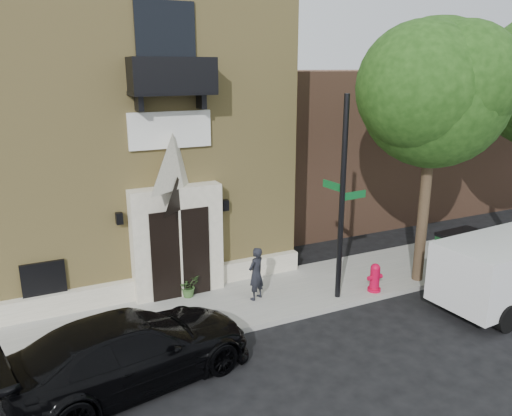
{
  "coord_description": "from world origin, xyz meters",
  "views": [
    {
      "loc": [
        -4.8,
        -10.37,
        6.56
      ],
      "look_at": [
        1.14,
        2.0,
        2.66
      ],
      "focal_mm": 35.0,
      "sensor_mm": 36.0,
      "label": 1
    }
  ],
  "objects_px": {
    "black_sedan": "(131,350)",
    "fire_hydrant": "(375,278)",
    "street_sign": "(342,200)",
    "pedestrian_near": "(256,274)",
    "dumpster": "(461,247)"
  },
  "relations": [
    {
      "from": "black_sedan",
      "to": "fire_hydrant",
      "type": "bearing_deg",
      "value": -92.66
    },
    {
      "from": "black_sedan",
      "to": "street_sign",
      "type": "relative_size",
      "value": 0.93
    },
    {
      "from": "street_sign",
      "to": "pedestrian_near",
      "type": "distance_m",
      "value": 3.18
    },
    {
      "from": "black_sedan",
      "to": "fire_hydrant",
      "type": "distance_m",
      "value": 7.48
    },
    {
      "from": "street_sign",
      "to": "fire_hydrant",
      "type": "height_order",
      "value": "street_sign"
    },
    {
      "from": "black_sedan",
      "to": "street_sign",
      "type": "bearing_deg",
      "value": -89.41
    },
    {
      "from": "dumpster",
      "to": "pedestrian_near",
      "type": "xyz_separation_m",
      "value": [
        -7.42,
        0.5,
        0.23
      ]
    },
    {
      "from": "pedestrian_near",
      "to": "fire_hydrant",
      "type": "bearing_deg",
      "value": 136.79
    },
    {
      "from": "dumpster",
      "to": "pedestrian_near",
      "type": "bearing_deg",
      "value": 172.24
    },
    {
      "from": "street_sign",
      "to": "fire_hydrant",
      "type": "relative_size",
      "value": 6.68
    },
    {
      "from": "dumpster",
      "to": "fire_hydrant",
      "type": "bearing_deg",
      "value": -176.16
    },
    {
      "from": "fire_hydrant",
      "to": "pedestrian_near",
      "type": "height_order",
      "value": "pedestrian_near"
    },
    {
      "from": "street_sign",
      "to": "dumpster",
      "type": "distance_m",
      "value": 5.73
    },
    {
      "from": "black_sedan",
      "to": "street_sign",
      "type": "distance_m",
      "value": 6.74
    },
    {
      "from": "street_sign",
      "to": "dumpster",
      "type": "bearing_deg",
      "value": -0.95
    }
  ]
}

